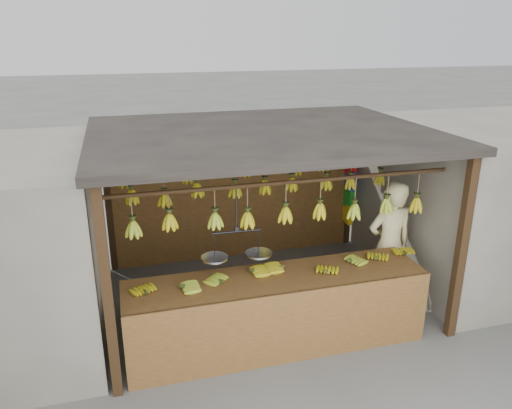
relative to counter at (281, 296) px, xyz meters
name	(u,v)px	position (x,y,z in m)	size (l,w,h in m)	color
ground	(262,297)	(0.13, 1.23, -0.71)	(80.00, 80.00, 0.00)	#5B5B57
stall	(255,157)	(0.13, 1.55, 1.26)	(4.30, 3.30, 2.40)	black
neighbor_right	(488,199)	(3.73, 1.23, 0.44)	(3.00, 3.00, 2.30)	slate
counter	(281,296)	(0.00, 0.00, 0.00)	(3.60, 0.80, 0.96)	brown
hanging_bananas	(262,189)	(0.14, 1.23, 0.91)	(3.64, 2.24, 0.39)	#92A523
balance_scale	(237,253)	(-0.46, 0.23, 0.51)	(0.81, 0.32, 0.84)	black
vendor	(389,245)	(1.73, 0.63, 0.17)	(0.64, 0.42, 1.76)	beige
bag_bundles	(349,189)	(2.07, 2.58, 0.33)	(0.08, 0.26, 1.21)	red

